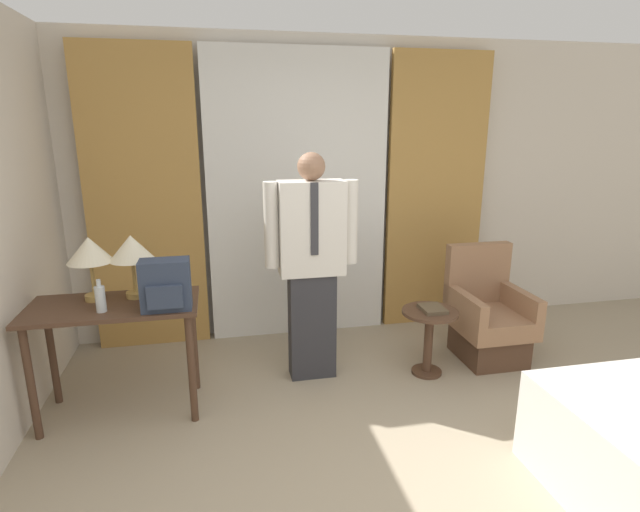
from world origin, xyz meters
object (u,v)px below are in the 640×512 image
object	(u,v)px
side_table	(429,331)
armchair	(487,319)
person	(312,261)
book	(433,309)
bottle_near_edge	(100,298)
backpack	(166,285)
desk	(115,323)
table_lamp_left	(89,252)
table_lamp_right	(131,250)

from	to	relation	value
side_table	armchair	bearing A→B (deg)	16.71
person	book	size ratio (longest dim) A/B	8.07
bottle_near_edge	armchair	bearing A→B (deg)	7.51
backpack	person	bearing A→B (deg)	22.21
armchair	desk	bearing A→B (deg)	-174.90
armchair	table_lamp_left	bearing A→B (deg)	-177.18
book	table_lamp_right	bearing A→B (deg)	179.02
desk	side_table	world-z (taller)	desk
desk	book	distance (m)	2.31
table_lamp_left	backpack	size ratio (longest dim) A/B	1.33
person	side_table	world-z (taller)	person
bottle_near_edge	book	distance (m)	2.38
bottle_near_edge	backpack	size ratio (longest dim) A/B	0.65
backpack	side_table	distance (m)	2.03
backpack	bottle_near_edge	bearing A→B (deg)	174.32
bottle_near_edge	side_table	xyz separation A→B (m)	(2.33, 0.20, -0.52)
desk	armchair	xyz separation A→B (m)	(2.90, 0.26, -0.33)
bottle_near_edge	book	size ratio (longest dim) A/B	0.98
desk	table_lamp_right	bearing A→B (deg)	39.96
person	side_table	distance (m)	1.09
table_lamp_right	person	size ratio (longest dim) A/B	0.25
bottle_near_edge	armchair	xyz separation A→B (m)	(2.95, 0.39, -0.55)
bottle_near_edge	side_table	world-z (taller)	bottle_near_edge
armchair	side_table	world-z (taller)	armchair
table_lamp_left	table_lamp_right	size ratio (longest dim) A/B	1.00
table_lamp_right	armchair	xyz separation A→B (m)	(2.77, 0.15, -0.79)
backpack	person	xyz separation A→B (m)	(1.02, 0.42, -0.01)
desk	armchair	distance (m)	2.93
table_lamp_right	side_table	distance (m)	2.29
bottle_near_edge	side_table	distance (m)	2.40
desk	table_lamp_left	bearing A→B (deg)	140.04
bottle_near_edge	backpack	distance (m)	0.41
bottle_near_edge	table_lamp_right	bearing A→B (deg)	53.89
table_lamp_right	book	distance (m)	2.25
bottle_near_edge	book	world-z (taller)	bottle_near_edge
backpack	person	world-z (taller)	person
table_lamp_left	backpack	distance (m)	0.59
desk	backpack	world-z (taller)	backpack
armchair	bottle_near_edge	bearing A→B (deg)	-172.49
desk	person	world-z (taller)	person
table_lamp_left	book	world-z (taller)	table_lamp_left
side_table	book	bearing A→B (deg)	-8.32
desk	backpack	size ratio (longest dim) A/B	3.34
side_table	backpack	bearing A→B (deg)	-172.78
desk	side_table	bearing A→B (deg)	1.88
table_lamp_left	armchair	bearing A→B (deg)	2.82
table_lamp_left	side_table	xyz separation A→B (m)	(2.42, -0.03, -0.77)
armchair	side_table	xyz separation A→B (m)	(-0.61, -0.18, 0.03)
armchair	side_table	bearing A→B (deg)	-163.29
table_lamp_right	book	bearing A→B (deg)	-0.98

